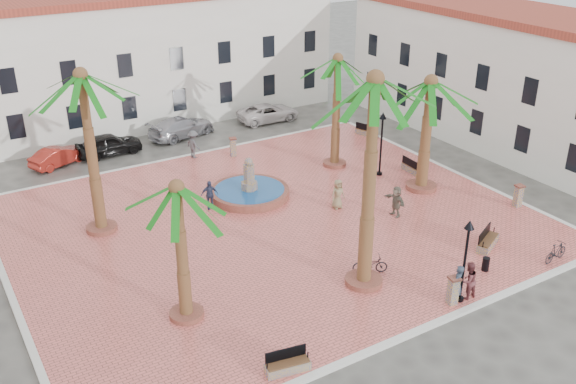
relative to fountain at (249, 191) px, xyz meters
name	(u,v)px	position (x,y,z in m)	size (l,w,h in m)	color
ground	(272,224)	(-0.47, -3.33, -0.47)	(120.00, 120.00, 0.00)	#56544F
plaza	(272,222)	(-0.47, -3.33, -0.39)	(26.00, 22.00, 0.15)	#E4675F
kerb_n	(188,156)	(-0.47, 7.67, -0.39)	(26.30, 0.30, 0.16)	silver
kerb_s	(412,333)	(-0.47, -14.33, -0.39)	(26.30, 0.30, 0.16)	silver
kerb_e	(452,171)	(12.53, -3.33, -0.39)	(0.30, 22.30, 0.16)	silver
kerb_w	(11,296)	(-13.47, -3.33, -0.39)	(0.30, 22.30, 0.16)	silver
building_north	(135,58)	(-0.47, 16.67, 4.30)	(30.40, 7.40, 9.50)	white
building_east	(514,79)	(19.53, -1.33, 4.05)	(7.40, 26.40, 9.00)	white
fountain	(249,191)	(0.00, 0.00, 0.00)	(4.53, 4.53, 2.34)	#954B3C
palm_nw	(83,93)	(-8.37, 0.40, 6.92)	(5.07, 5.07, 8.46)	#954B3C
palm_sw	(178,205)	(-7.62, -8.71, 4.74)	(4.59, 4.59, 6.10)	#954B3C
palm_s	(374,103)	(0.03, -10.55, 7.95)	(5.41, 5.41, 9.59)	#954B3C
palm_e	(430,97)	(9.05, -4.30, 5.19)	(5.77, 5.77, 6.79)	#954B3C
palm_ne	(337,71)	(6.80, 1.26, 5.70)	(4.77, 4.77, 7.14)	#954B3C
bench_s	(288,366)	(-5.85, -13.71, -0.07)	(1.72, 0.79, 0.87)	#826F5E
bench_se	(487,242)	(7.11, -11.16, -0.05)	(1.88, 1.28, 0.96)	#826F5E
bench_e	(413,168)	(10.22, -2.24, -0.06)	(0.64, 1.73, 0.90)	#826F5E
bench_ne	(367,132)	(11.92, 4.53, -0.07)	(1.06, 1.76, 0.89)	#826F5E
lamppost_s	(467,247)	(2.69, -13.73, 2.27)	(0.42, 0.42, 3.82)	black
lamppost_e	(382,133)	(8.24, -1.45, 2.38)	(0.43, 0.43, 3.99)	black
bollard_se	(453,290)	(2.23, -13.73, 0.35)	(0.53, 0.53, 1.29)	#826F5E
bollard_n	(233,147)	(2.03, 5.99, 0.33)	(0.55, 0.55, 1.25)	#826F5E
bollard_e	(518,195)	(11.93, -8.85, 0.34)	(0.52, 0.52, 1.27)	#826F5E
litter_bin	(486,264)	(5.42, -12.60, 0.01)	(0.33, 0.33, 0.65)	black
cyclist_a	(457,284)	(2.43, -13.73, 0.57)	(0.64, 0.42, 1.77)	#2A3343
bicycle_a	(370,264)	(0.81, -9.99, 0.10)	(0.56, 1.60, 0.84)	black
cyclist_b	(468,280)	(3.10, -13.72, 0.53)	(0.83, 0.64, 1.70)	brown
bicycle_b	(556,252)	(8.83, -13.73, 0.16)	(0.45, 1.59, 0.96)	black
pedestrian_fountain_a	(338,194)	(3.39, -3.83, 0.52)	(0.81, 0.53, 1.67)	#867551
pedestrian_fountain_b	(210,195)	(-2.58, -0.25, 0.50)	(0.95, 0.40, 1.63)	#2E3855
pedestrian_north	(193,144)	(-0.29, 7.07, 0.60)	(1.18, 0.68, 1.83)	#494A4E
pedestrian_east	(396,201)	(5.49, -6.20, 0.53)	(1.56, 0.50, 1.69)	#6A6153
car_black	(109,144)	(-4.72, 10.81, 0.27)	(1.73, 4.31, 1.47)	black
car_red	(58,156)	(-8.02, 10.73, 0.14)	(1.29, 3.71, 1.22)	maroon
car_silver	(181,127)	(0.75, 11.53, 0.26)	(2.03, 4.99, 1.45)	#A3A3AB
car_white	(268,113)	(7.76, 11.33, 0.19)	(2.20, 4.76, 1.32)	silver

